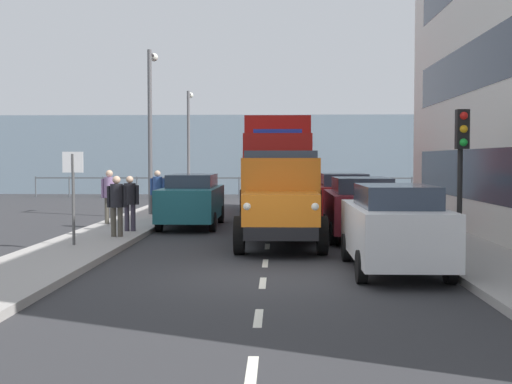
{
  "coord_description": "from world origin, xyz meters",
  "views": [
    {
      "loc": [
        -0.27,
        12.64,
        2.22
      ],
      "look_at": [
        0.6,
        -13.92,
        0.93
      ],
      "focal_mm": 47.52,
      "sensor_mm": 36.0,
      "label": 1
    }
  ],
  "objects": [
    {
      "name": "ground_plane",
      "position": [
        0.0,
        -8.7,
        0.0
      ],
      "size": [
        80.0,
        80.0,
        0.0
      ],
      "primitive_type": "plane",
      "color": "#2D2D30"
    },
    {
      "name": "sidewalk_left",
      "position": [
        -4.56,
        -8.7,
        0.07
      ],
      "size": [
        2.13,
        37.16,
        0.15
      ],
      "primitive_type": "cube",
      "color": "#9E9993",
      "rests_on": "ground_plane"
    },
    {
      "name": "sidewalk_right",
      "position": [
        4.56,
        -8.7,
        0.07
      ],
      "size": [
        2.13,
        37.16,
        0.15
      ],
      "primitive_type": "cube",
      "color": "#9E9993",
      "rests_on": "ground_plane"
    },
    {
      "name": "road_centreline_markings",
      "position": [
        0.0,
        -8.43,
        0.0
      ],
      "size": [
        0.12,
        34.04,
        0.01
      ],
      "color": "silver",
      "rests_on": "ground_plane"
    },
    {
      "name": "sea_horizon",
      "position": [
        0.0,
        -30.28,
        2.5
      ],
      "size": [
        80.0,
        0.8,
        5.0
      ],
      "primitive_type": "cube",
      "color": "gray",
      "rests_on": "ground_plane"
    },
    {
      "name": "seawall_railing",
      "position": [
        -0.0,
        -26.68,
        0.92
      ],
      "size": [
        28.08,
        0.08,
        1.2
      ],
      "color": "#4C5156",
      "rests_on": "ground_plane"
    },
    {
      "name": "truck_vintage_orange",
      "position": [
        -0.33,
        -4.34,
        1.18
      ],
      "size": [
        2.17,
        5.64,
        2.43
      ],
      "color": "black",
      "rests_on": "ground_plane"
    },
    {
      "name": "lorry_cargo_red",
      "position": [
        -0.25,
        -14.68,
        2.08
      ],
      "size": [
        2.58,
        8.2,
        3.87
      ],
      "color": "red",
      "rests_on": "ground_plane"
    },
    {
      "name": "car_white_kerbside_near",
      "position": [
        -2.55,
        -0.71,
        0.89
      ],
      "size": [
        1.75,
        4.28,
        1.72
      ],
      "color": "white",
      "rests_on": "ground_plane"
    },
    {
      "name": "car_maroon_kerbside_1",
      "position": [
        -2.55,
        -6.11,
        0.9
      ],
      "size": [
        1.86,
        4.09,
        1.72
      ],
      "color": "maroon",
      "rests_on": "ground_plane"
    },
    {
      "name": "car_red_kerbside_2",
      "position": [
        -2.55,
        -11.15,
        0.9
      ],
      "size": [
        1.93,
        3.95,
        1.72
      ],
      "color": "#B21E1E",
      "rests_on": "ground_plane"
    },
    {
      "name": "car_teal_oppositeside_0",
      "position": [
        2.55,
        -9.41,
        0.9
      ],
      "size": [
        1.83,
        4.69,
        1.72
      ],
      "color": "#1E6670",
      "rests_on": "ground_plane"
    },
    {
      "name": "pedestrian_by_lamp",
      "position": [
        4.04,
        -5.25,
        1.1
      ],
      "size": [
        0.53,
        0.34,
        1.63
      ],
      "color": "#4C473D",
      "rests_on": "sidewalk_right"
    },
    {
      "name": "pedestrian_strolling",
      "position": [
        3.99,
        -6.65,
        1.08
      ],
      "size": [
        0.53,
        0.34,
        1.59
      ],
      "color": "#383342",
      "rests_on": "sidewalk_right"
    },
    {
      "name": "pedestrian_in_dark_coat",
      "position": [
        5.13,
        -8.84,
        1.17
      ],
      "size": [
        0.53,
        0.34,
        1.72
      ],
      "color": "#4C473D",
      "rests_on": "sidewalk_right"
    },
    {
      "name": "pedestrian_couple_a",
      "position": [
        3.97,
        -10.99,
        1.13
      ],
      "size": [
        0.53,
        0.34,
        1.67
      ],
      "color": "#4C473D",
      "rests_on": "sidewalk_right"
    },
    {
      "name": "traffic_light_near",
      "position": [
        -4.46,
        -2.97,
        2.47
      ],
      "size": [
        0.28,
        0.41,
        3.2
      ],
      "color": "black",
      "rests_on": "sidewalk_left"
    },
    {
      "name": "lamp_post_promenade",
      "position": [
        4.54,
        -12.81,
        3.84
      ],
      "size": [
        0.32,
        1.14,
        6.16
      ],
      "color": "#59595B",
      "rests_on": "sidewalk_right"
    },
    {
      "name": "lamp_post_far",
      "position": [
        4.61,
        -24.27,
        3.64
      ],
      "size": [
        0.32,
        1.14,
        5.78
      ],
      "color": "#59595B",
      "rests_on": "sidewalk_right"
    },
    {
      "name": "street_sign",
      "position": [
        4.67,
        -3.5,
        1.68
      ],
      "size": [
        0.5,
        0.07,
        2.25
      ],
      "color": "#4C4C4C",
      "rests_on": "sidewalk_right"
    }
  ]
}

